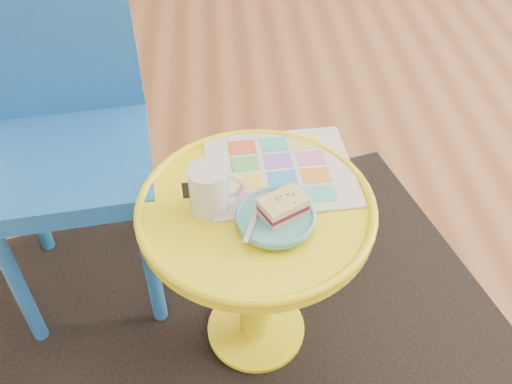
{
  "coord_description": "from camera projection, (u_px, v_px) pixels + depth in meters",
  "views": [
    {
      "loc": [
        -0.68,
        -1.24,
        1.32
      ],
      "look_at": [
        -0.61,
        -0.41,
        0.52
      ],
      "focal_mm": 40.0,
      "sensor_mm": 36.0,
      "label": 1
    }
  ],
  "objects": [
    {
      "name": "floor",
      "position": [
        433.0,
        208.0,
        1.85
      ],
      "size": [
        4.0,
        4.0,
        0.0
      ],
      "primitive_type": "plane",
      "color": "brown",
      "rests_on": "ground"
    },
    {
      "name": "room_walls",
      "position": [
        142.0,
        47.0,
        2.46
      ],
      "size": [
        4.0,
        4.0,
        4.0
      ],
      "color": "silver",
      "rests_on": "ground"
    },
    {
      "name": "rug",
      "position": [
        256.0,
        330.0,
        1.52
      ],
      "size": [
        1.54,
        1.39,
        0.01
      ],
      "primitive_type": "cube",
      "rotation": [
        0.0,
        0.0,
        0.26
      ],
      "color": "black",
      "rests_on": "ground"
    },
    {
      "name": "side_table",
      "position": [
        256.0,
        248.0,
        1.28
      ],
      "size": [
        0.5,
        0.5,
        0.48
      ],
      "color": "yellow",
      "rests_on": "ground"
    },
    {
      "name": "chair",
      "position": [
        62.0,
        123.0,
        1.33
      ],
      "size": [
        0.44,
        0.44,
        0.89
      ],
      "rotation": [
        0.0,
        0.0,
        0.12
      ],
      "color": "blue",
      "rests_on": "ground"
    },
    {
      "name": "newspaper",
      "position": [
        280.0,
        171.0,
        1.26
      ],
      "size": [
        0.34,
        0.29,
        0.01
      ],
      "primitive_type": "cube",
      "rotation": [
        0.0,
        0.0,
        0.06
      ],
      "color": "silver",
      "rests_on": "side_table"
    },
    {
      "name": "mug",
      "position": [
        210.0,
        188.0,
        1.15
      ],
      "size": [
        0.11,
        0.08,
        0.1
      ],
      "rotation": [
        0.0,
        0.0,
        0.0
      ],
      "color": "silver",
      "rests_on": "side_table"
    },
    {
      "name": "plate",
      "position": [
        275.0,
        218.0,
        1.14
      ],
      "size": [
        0.16,
        0.16,
        0.02
      ],
      "color": "#4FA4A8",
      "rests_on": "newspaper"
    },
    {
      "name": "cake_slice",
      "position": [
        283.0,
        206.0,
        1.13
      ],
      "size": [
        0.11,
        0.09,
        0.04
      ],
      "rotation": [
        0.0,
        0.0,
        0.48
      ],
      "color": "#D3BC8C",
      "rests_on": "plate"
    },
    {
      "name": "fork",
      "position": [
        256.0,
        214.0,
        1.14
      ],
      "size": [
        0.06,
        0.14,
        0.0
      ],
      "rotation": [
        0.0,
        0.0,
        -0.35
      ],
      "color": "silver",
      "rests_on": "plate"
    }
  ]
}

